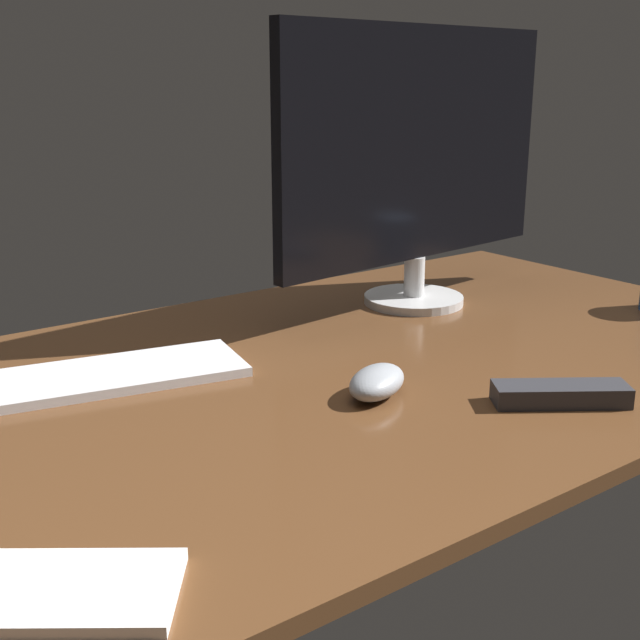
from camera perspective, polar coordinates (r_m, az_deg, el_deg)
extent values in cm
cube|color=brown|center=(118.46, 2.93, -3.17)|extent=(140.00, 84.00, 2.00)
cylinder|color=silver|center=(147.36, 6.45, 1.42)|extent=(17.44, 17.44, 1.45)
cylinder|color=silver|center=(146.32, 6.50, 3.01)|extent=(3.60, 3.60, 6.95)
cube|color=black|center=(142.77, 6.80, 11.87)|extent=(61.95, 8.68, 38.29)
cube|color=white|center=(113.19, -15.49, -3.85)|extent=(42.14, 21.63, 1.26)
ellipsoid|color=#999EA5|center=(104.37, 3.93, -4.27)|extent=(12.07, 10.08, 3.78)
cube|color=#2D2D33|center=(106.17, 16.22, -4.92)|extent=(16.24, 13.36, 2.54)
cube|color=white|center=(70.08, -16.41, -17.44)|extent=(18.87, 17.71, 1.06)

